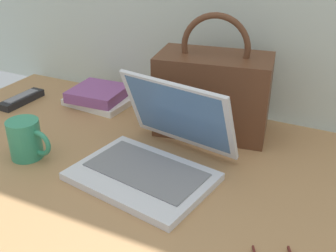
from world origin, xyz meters
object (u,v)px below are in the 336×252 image
at_px(remote_control_far, 22,99).
at_px(book_stack, 99,96).
at_px(laptop, 155,154).
at_px(handbag, 213,92).
at_px(coffee_mug, 26,139).

bearing_deg(remote_control_far, book_stack, 23.46).
relative_size(laptop, handbag, 1.06).
relative_size(remote_control_far, handbag, 0.49).
distance_m(coffee_mug, remote_control_far, 0.36).
bearing_deg(book_stack, handbag, -1.90).
xyz_separation_m(laptop, coffee_mug, (-0.31, -0.09, 0.01)).
height_order(laptop, book_stack, laptop).
bearing_deg(handbag, coffee_mug, -137.04).
relative_size(coffee_mug, remote_control_far, 0.74).
distance_m(laptop, remote_control_far, 0.60).
distance_m(laptop, handbag, 0.26).
distance_m(remote_control_far, handbag, 0.64).
height_order(laptop, coffee_mug, laptop).
relative_size(laptop, book_stack, 1.69).
xyz_separation_m(laptop, handbag, (0.05, 0.25, 0.07)).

